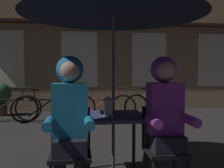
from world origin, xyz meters
TOP-DOWN VIEW (x-y plane):
  - cafe_table at (0.00, 0.00)m, footprint 0.72×0.72m
  - lantern at (-0.07, -0.06)m, footprint 0.11×0.11m
  - chair_left at (-0.48, -0.37)m, footprint 0.40×0.40m
  - chair_right at (0.48, -0.37)m, footprint 0.40×0.40m
  - person_left_hooded at (-0.48, -0.43)m, footprint 0.45×0.56m
  - person_right_hooded at (0.48, -0.43)m, footprint 0.45×0.56m
  - shopfront_building at (0.72, 5.40)m, footprint 10.00×0.93m
  - bicycle_second at (-2.15, 3.56)m, footprint 1.68×0.11m
  - bicycle_third at (-1.19, 3.45)m, footprint 1.65×0.42m
  - bicycle_fourth at (0.19, 3.46)m, footprint 1.66×0.37m
  - bicycle_fifth at (1.55, 3.56)m, footprint 1.66×0.36m
  - potted_plant at (-2.58, 4.52)m, footprint 0.60×0.60m

SIDE VIEW (x-z plane):
  - bicycle_second at x=-2.15m, z-range -0.07..0.77m
  - bicycle_third at x=-1.19m, z-range -0.07..0.77m
  - bicycle_fourth at x=0.19m, z-range -0.07..0.77m
  - bicycle_fifth at x=1.55m, z-range -0.07..0.77m
  - chair_left at x=-0.48m, z-range 0.05..0.92m
  - chair_right at x=0.48m, z-range 0.05..0.92m
  - potted_plant at x=-2.58m, z-range 0.08..1.00m
  - cafe_table at x=0.00m, z-range 0.27..1.01m
  - person_left_hooded at x=-0.48m, z-range 0.15..1.55m
  - person_right_hooded at x=0.48m, z-range 0.15..1.55m
  - lantern at x=-0.07m, z-range 0.75..0.98m
  - shopfront_building at x=0.72m, z-range -0.01..6.19m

